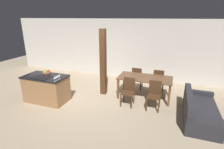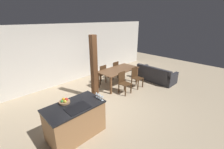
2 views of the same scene
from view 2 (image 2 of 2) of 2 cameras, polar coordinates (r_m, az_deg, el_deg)
name	(u,v)px [view 2 (image 2 of 2)]	position (r m, az deg, el deg)	size (l,w,h in m)	color
ground_plane	(104,105)	(5.51, -3.05, -11.40)	(16.00, 16.00, 0.00)	tan
wall_back	(63,55)	(7.17, -18.31, 7.05)	(11.20, 0.08, 2.70)	silver
kitchen_island	(75,120)	(4.15, -13.80, -16.56)	(1.44, 0.82, 0.92)	#9E7047
fruit_bowl	(65,101)	(4.02, -17.64, -9.74)	(0.28, 0.28, 0.12)	#99704C
wine_glass_near	(102,96)	(3.91, -3.72, -8.32)	(0.06, 0.06, 0.16)	silver
wine_glass_middle	(100,95)	(3.96, -4.48, -7.90)	(0.06, 0.06, 0.16)	silver
wine_glass_far	(98,94)	(4.02, -5.23, -7.50)	(0.06, 0.06, 0.16)	silver
wine_glass_end	(96,93)	(4.07, -5.95, -7.11)	(0.06, 0.06, 0.16)	silver
dining_table	(118,71)	(6.76, 2.46, 1.22)	(1.85, 0.93, 0.76)	brown
dining_chair_near_left	(124,82)	(6.11, 4.49, -2.98)	(0.40, 0.40, 0.90)	#472D19
dining_chair_near_right	(136,77)	(6.72, 9.19, -0.93)	(0.40, 0.40, 0.90)	#472D19
dining_chair_far_left	(102,74)	(7.02, -4.01, 0.28)	(0.40, 0.40, 0.90)	#472D19
dining_chair_far_right	(114,70)	(7.56, 0.78, 1.85)	(0.40, 0.40, 0.90)	#472D19
couch	(156,76)	(7.68, 16.37, -0.38)	(0.85, 1.80, 0.75)	#2D2D33
timber_post	(94,68)	(5.50, -6.85, 2.30)	(0.20, 0.20, 2.40)	#4C2D19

